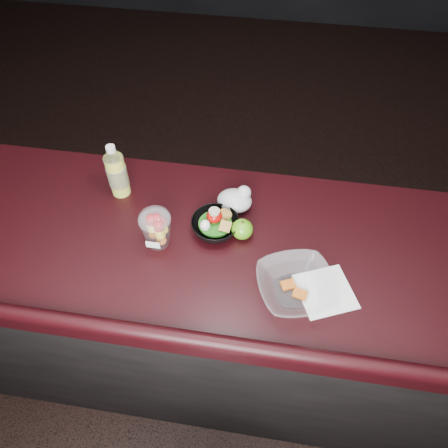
{
  "coord_description": "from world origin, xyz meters",
  "views": [
    {
      "loc": [
        0.19,
        -0.55,
        2.18
      ],
      "look_at": [
        0.06,
        0.32,
        1.1
      ],
      "focal_mm": 35.0,
      "sensor_mm": 36.0,
      "label": 1
    }
  ],
  "objects": [
    {
      "name": "green_apple",
      "position": [
        0.11,
        0.34,
        1.05
      ],
      "size": [
        0.07,
        0.07,
        0.08
      ],
      "color": "#338A10",
      "rests_on": "counter"
    },
    {
      "name": "lemonade_bottle",
      "position": [
        -0.34,
        0.48,
        1.11
      ],
      "size": [
        0.07,
        0.07,
        0.21
      ],
      "color": "yellow",
      "rests_on": "counter"
    },
    {
      "name": "plastic_bag",
      "position": [
        0.08,
        0.47,
        1.06
      ],
      "size": [
        0.12,
        0.1,
        0.09
      ],
      "color": "silver",
      "rests_on": "counter"
    },
    {
      "name": "takeout_bowl",
      "position": [
        0.3,
        0.16,
        1.05
      ],
      "size": [
        0.3,
        0.3,
        0.06
      ],
      "rotation": [
        0.0,
        0.0,
        0.35
      ],
      "color": "silver",
      "rests_on": "counter"
    },
    {
      "name": "paper_napkin",
      "position": [
        0.39,
        0.17,
        1.02
      ],
      "size": [
        0.21,
        0.21,
        0.0
      ],
      "primitive_type": "cube",
      "rotation": [
        0.0,
        0.0,
        0.41
      ],
      "color": "white",
      "rests_on": "counter"
    },
    {
      "name": "room_shell",
      "position": [
        0.0,
        0.0,
        1.83
      ],
      "size": [
        8.0,
        8.0,
        8.0
      ],
      "color": "black",
      "rests_on": "ground"
    },
    {
      "name": "fruit_cup",
      "position": [
        -0.16,
        0.27,
        1.1
      ],
      "size": [
        0.1,
        0.1,
        0.15
      ],
      "color": "white",
      "rests_on": "counter"
    },
    {
      "name": "snack_bowl",
      "position": [
        0.02,
        0.35,
        1.05
      ],
      "size": [
        0.19,
        0.19,
        0.09
      ],
      "rotation": [
        0.0,
        0.0,
        0.18
      ],
      "color": "black",
      "rests_on": "counter"
    },
    {
      "name": "ground",
      "position": [
        0.0,
        0.0,
        0.0
      ],
      "size": [
        8.0,
        8.0,
        0.0
      ],
      "primitive_type": "plane",
      "color": "black",
      "rests_on": "ground"
    },
    {
      "name": "counter",
      "position": [
        0.0,
        0.3,
        0.51
      ],
      "size": [
        4.06,
        0.71,
        1.02
      ],
      "color": "black",
      "rests_on": "ground"
    }
  ]
}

